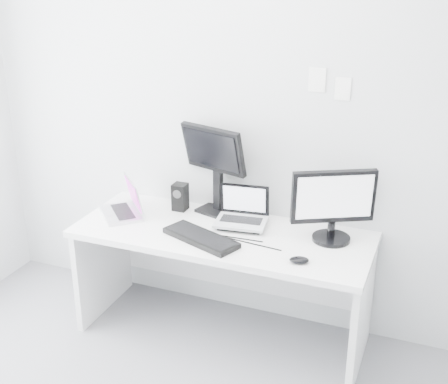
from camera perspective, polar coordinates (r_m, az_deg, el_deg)
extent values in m
plane|color=#B6B8BA|center=(3.69, 1.83, 7.09)|extent=(3.60, 0.00, 3.60)
cube|color=white|center=(3.77, -0.17, -8.84)|extent=(1.80, 0.70, 0.73)
cube|color=silver|center=(3.84, -9.96, -0.49)|extent=(0.40, 0.40, 0.24)
cube|color=black|center=(3.88, -4.22, -0.47)|extent=(0.11, 0.11, 0.18)
cube|color=silver|center=(3.61, 1.64, -1.54)|extent=(0.34, 0.28, 0.26)
cube|color=black|center=(3.75, -0.83, 2.22)|extent=(0.47, 0.28, 0.60)
cube|color=black|center=(3.46, 10.45, -1.24)|extent=(0.54, 0.43, 0.45)
cube|color=black|center=(3.49, -2.22, -4.41)|extent=(0.51, 0.33, 0.03)
ellipsoid|color=black|center=(3.27, 7.21, -6.48)|extent=(0.12, 0.10, 0.04)
cube|color=white|center=(3.50, 8.91, 10.57)|extent=(0.10, 0.00, 0.14)
cube|color=white|center=(3.48, 11.30, 9.67)|extent=(0.09, 0.00, 0.13)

